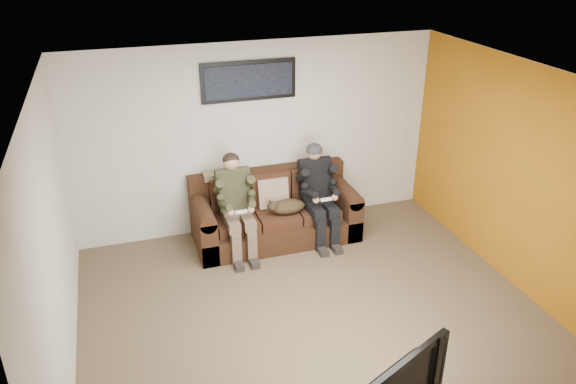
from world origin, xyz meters
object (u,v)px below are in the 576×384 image
object	(u,v)px
sofa	(274,214)
person_right	(318,188)
person_left	(236,199)
cat	(286,206)
framed_poster	(249,81)

from	to	relation	value
sofa	person_right	bearing A→B (deg)	-17.97
person_left	person_right	world-z (taller)	person_right
person_right	cat	bearing A→B (deg)	-174.85
sofa	person_right	size ratio (longest dim) A/B	1.68
cat	framed_poster	size ratio (longest dim) A/B	0.53
person_left	framed_poster	bearing A→B (deg)	57.53
framed_poster	sofa	bearing A→B (deg)	-62.72
person_right	person_left	bearing A→B (deg)	-179.98
person_left	framed_poster	size ratio (longest dim) A/B	1.03
framed_poster	person_left	bearing A→B (deg)	-122.47
sofa	framed_poster	bearing A→B (deg)	117.28
person_left	framed_poster	distance (m)	1.53
framed_poster	cat	bearing A→B (deg)	-63.28
person_left	framed_poster	xyz separation A→B (m)	(0.36, 0.57, 1.37)
sofa	person_left	bearing A→B (deg)	-161.99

